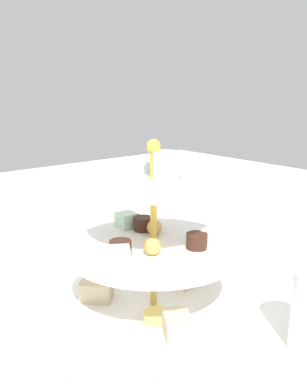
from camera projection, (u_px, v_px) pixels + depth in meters
ground_plane at (154, 310)px, 0.63m from camera, size 2.40×2.40×0.00m
tiered_serving_stand at (154, 260)px, 0.61m from camera, size 0.31×0.31×0.26m
water_glass_tall_right at (54, 233)px, 0.78m from camera, size 0.07×0.07×0.13m
butter_knife_left at (230, 247)px, 0.88m from camera, size 0.17×0.06×0.00m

